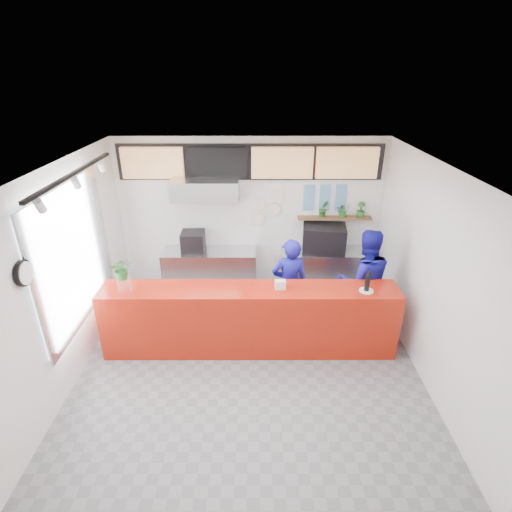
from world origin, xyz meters
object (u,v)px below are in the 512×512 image
(service_counter, at_px, (250,319))
(espresso_machine, at_px, (324,239))
(panini_oven, at_px, (193,242))
(staff_right, at_px, (364,282))
(staff_center, at_px, (289,285))
(pepper_mill, at_px, (368,281))

(service_counter, xyz_separation_m, espresso_machine, (1.39, 1.80, 0.61))
(panini_oven, relative_size, staff_right, 0.24)
(espresso_machine, height_order, staff_center, staff_center)
(espresso_machine, bearing_deg, staff_right, -62.34)
(panini_oven, bearing_deg, staff_center, -35.04)
(panini_oven, distance_m, pepper_mill, 3.40)
(espresso_machine, bearing_deg, pepper_mill, -72.91)
(service_counter, height_order, pepper_mill, pepper_mill)
(staff_right, bearing_deg, panini_oven, -24.83)
(staff_right, relative_size, pepper_mill, 5.99)
(service_counter, relative_size, espresso_machine, 5.67)
(panini_oven, height_order, espresso_machine, espresso_machine)
(staff_center, distance_m, staff_right, 1.22)
(staff_right, bearing_deg, pepper_mill, 75.76)
(staff_center, relative_size, staff_right, 0.90)
(panini_oven, relative_size, staff_center, 0.26)
(panini_oven, xyz_separation_m, staff_right, (2.97, -1.25, -0.18))
(panini_oven, bearing_deg, service_counter, -59.57)
(staff_right, bearing_deg, service_counter, 14.46)
(espresso_machine, height_order, pepper_mill, pepper_mill)
(espresso_machine, bearing_deg, panini_oven, -173.27)
(panini_oven, bearing_deg, staff_right, -23.77)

